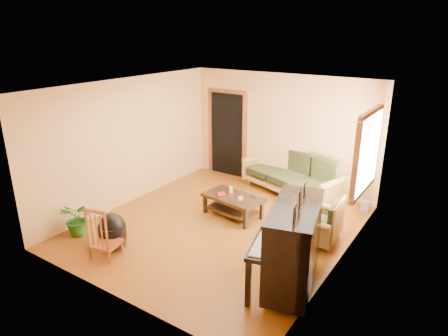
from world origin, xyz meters
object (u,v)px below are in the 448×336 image
Objects in this scene: piano at (293,248)px; red_chair at (104,231)px; ceramic_crock at (365,206)px; coffee_table at (233,206)px; footstool at (113,234)px; armchair at (319,219)px; sofa at (290,173)px; potted_plant at (78,219)px.

piano is 3.01m from red_chair.
red_chair is 5.06m from ceramic_crock.
footstool is (-1.09, -2.10, 0.01)m from coffee_table.
footstool is at bearing -130.67° from ceramic_crock.
footstool is at bearing -147.26° from armchair.
armchair is at bearing 82.11° from piano.
piano is 6.05× the size of ceramic_crock.
sofa is 4.26m from red_chair.
ceramic_crock is at bearing 71.79° from piano.
sofa is 4.89× the size of footstool.
armchair is at bearing 31.10° from potted_plant.
potted_plant reaches higher than ceramic_crock.
piano is at bearing 11.79° from footstool.
ceramic_crock is (3.05, 4.02, -0.33)m from red_chair.
red_chair is at bearing -127.18° from ceramic_crock.
coffee_table is at bearing 62.63° from footstool.
footstool reaches higher than ceramic_crock.
potted_plant is (-4.00, -3.82, 0.20)m from ceramic_crock.
red_chair is at bearing -142.09° from armchair.
red_chair is (-0.93, -2.39, 0.24)m from coffee_table.
sofa is 4.06m from footstool.
red_chair is (0.16, -0.28, 0.23)m from footstool.
coffee_table is at bearing 176.44° from armchair.
piano is at bearing 10.59° from potted_plant.
armchair is at bearing 0.26° from coffee_table.
coffee_table is (-0.45, -1.65, -0.28)m from sofa.
ceramic_crock is (3.21, 3.74, -0.10)m from footstool.
coffee_table is at bearing 128.05° from piano.
red_chair reaches higher than ceramic_crock.
piano is (1.48, -3.12, 0.15)m from sofa.
armchair reaches higher than footstool.
ceramic_crock is (0.19, 3.11, -0.52)m from piano.
piano is at bearing 4.12° from red_chair.
coffee_table is 2.49× the size of footstool.
potted_plant is (-3.63, -2.19, -0.09)m from armchair.
potted_plant is (-0.95, 0.20, -0.13)m from red_chair.
ceramic_crock is at bearing 39.20° from red_chair.
piano reaches higher than armchair.
sofa is at bearing 124.72° from armchair.
armchair is 0.56× the size of piano.
armchair reaches higher than potted_plant.
red_chair is at bearing -111.24° from coffee_table.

